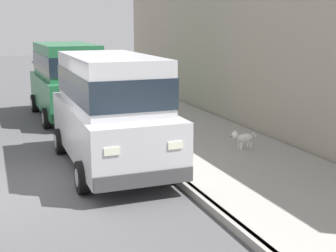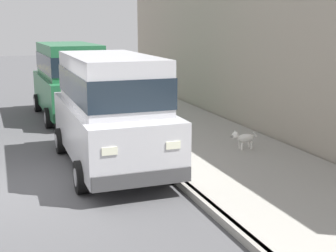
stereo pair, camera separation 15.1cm
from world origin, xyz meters
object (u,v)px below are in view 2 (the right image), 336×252
Objects in this scene: dog_white at (243,138)px; fire_hydrant at (137,118)px; car_green_van at (69,77)px; car_silver_van at (110,106)px.

fire_hydrant is at bearing 121.57° from dog_white.
dog_white is 1.04× the size of fire_hydrant.
dog_white is (3.30, -6.25, -0.97)m from car_green_van.
dog_white is at bearing -58.43° from fire_hydrant.
car_silver_van is 6.76× the size of fire_hydrant.
dog_white is at bearing -3.16° from car_silver_van.
car_silver_van is at bearing 176.84° from dog_white.
car_silver_van is 6.07m from car_green_van.
car_silver_van is 3.42m from dog_white.
fire_hydrant is at bearing 62.98° from car_silver_van.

